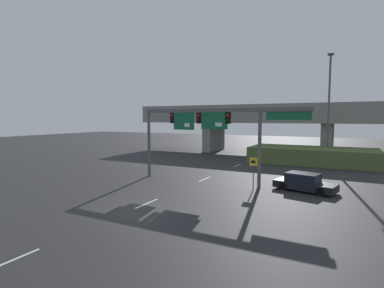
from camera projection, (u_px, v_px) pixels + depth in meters
name	position (u px, v px, depth m)	size (l,w,h in m)	color
ground_plane	(136.00, 208.00, 18.46)	(160.00, 160.00, 0.00)	#262628
lane_markings	(223.00, 171.00, 31.22)	(0.14, 46.73, 0.01)	silver
signal_gantry	(211.00, 123.00, 25.27)	(14.65, 0.44, 6.36)	#515456
speed_limit_sign	(253.00, 169.00, 22.90)	(0.60, 0.11, 2.57)	#4C4C4C
highway_light_pole_near	(329.00, 106.00, 36.61)	(0.70, 0.36, 13.35)	#515456
overpass_bridge	(266.00, 119.00, 46.59)	(41.63, 7.97, 7.60)	gray
grass_embankment	(312.00, 156.00, 36.70)	(14.59, 6.37, 1.94)	#4C6033
parked_sedan_near_right	(304.00, 183.00, 22.78)	(4.74, 2.73, 1.37)	black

